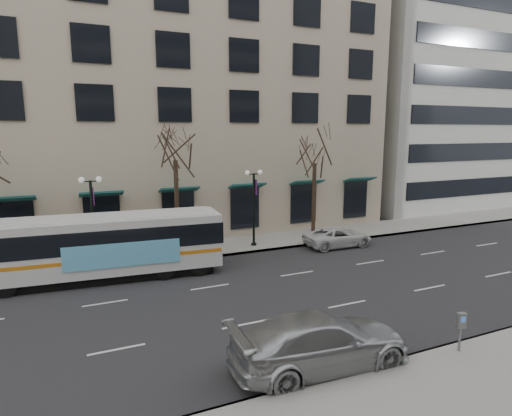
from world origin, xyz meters
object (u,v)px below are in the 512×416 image
white_pickup (338,237)px  tree_far_right (315,150)px  city_bus (103,245)px  silver_car (320,341)px  pay_station (461,324)px  lamp_post_left (93,216)px  tree_far_mid (175,145)px  lamp_post_right (254,204)px

white_pickup → tree_far_right: bearing=8.4°
city_bus → silver_car: (5.78, -11.97, -0.95)m
silver_car → pay_station: silver_car is taller
lamp_post_left → tree_far_mid: bearing=6.9°
silver_car → pay_station: (4.84, -1.35, 0.27)m
lamp_post_left → silver_car: 15.76m
tree_far_right → silver_car: bearing=-120.8°
lamp_post_right → silver_car: lamp_post_right is taller
tree_far_mid → lamp_post_left: bearing=-173.1°
lamp_post_right → tree_far_right: bearing=6.9°
tree_far_mid → tree_far_right: size_ratio=1.06×
city_bus → white_pickup: (15.03, 0.36, -1.19)m
tree_far_mid → tree_far_right: 10.01m
silver_car → lamp_post_left: bearing=25.6°
silver_car → white_pickup: size_ratio=1.31×
tree_far_mid → lamp_post_left: tree_far_mid is taller
tree_far_right → white_pickup: 6.36m
city_bus → silver_car: bearing=-59.5°
white_pickup → lamp_post_right: bearing=70.3°
lamp_post_left → city_bus: lamp_post_left is taller
silver_car → tree_far_mid: bearing=6.9°
tree_far_right → lamp_post_right: 6.11m
white_pickup → pay_station: 14.38m
tree_far_mid → lamp_post_right: size_ratio=1.64×
lamp_post_right → city_bus: size_ratio=0.41×
lamp_post_left → white_pickup: lamp_post_left is taller
lamp_post_right → pay_station: size_ratio=3.71×
white_pickup → city_bus: bearing=93.0°
tree_far_mid → silver_car: tree_far_mid is taller
pay_station → tree_far_right: bearing=92.2°
white_pickup → pay_station: size_ratio=3.35×
tree_far_right → silver_car: (-8.93, -15.00, -5.53)m
white_pickup → pay_station: (-4.41, -13.68, 0.51)m
lamp_post_right → pay_station: bearing=-86.7°
lamp_post_left → lamp_post_right: same height
lamp_post_right → silver_car: bearing=-105.3°
lamp_post_left → pay_station: bearing=-55.3°
silver_car → city_bus: bearing=28.6°
white_pickup → silver_car: bearing=144.7°
tree_far_right → lamp_post_right: bearing=-173.1°
tree_far_mid → white_pickup: (10.32, -2.67, -6.25)m
tree_far_mid → silver_car: (1.07, -15.00, -6.01)m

